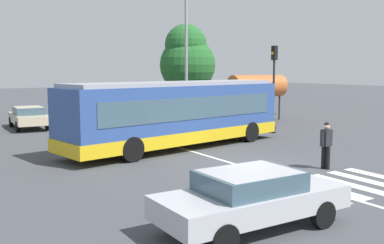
% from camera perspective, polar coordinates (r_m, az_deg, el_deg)
% --- Properties ---
extents(ground_plane, '(160.00, 160.00, 0.00)m').
position_cam_1_polar(ground_plane, '(16.50, 7.77, -5.87)').
color(ground_plane, '#424449').
extents(city_transit_bus, '(11.76, 4.69, 3.06)m').
position_cam_1_polar(city_transit_bus, '(20.24, -1.87, 1.08)').
color(city_transit_bus, black).
rests_on(city_transit_bus, ground_plane).
extents(pedestrian_crossing_street, '(0.58, 0.34, 1.72)m').
position_cam_1_polar(pedestrian_crossing_street, '(16.68, 16.99, -2.58)').
color(pedestrian_crossing_street, black).
rests_on(pedestrian_crossing_street, ground_plane).
extents(foreground_sedan, '(4.51, 1.89, 1.35)m').
position_cam_1_polar(foreground_sedan, '(10.14, 7.69, -9.48)').
color(foreground_sedan, black).
rests_on(foreground_sedan, ground_plane).
extents(parked_car_champagne, '(2.01, 4.57, 1.35)m').
position_cam_1_polar(parked_car_champagne, '(28.85, -20.43, 0.71)').
color(parked_car_champagne, black).
rests_on(parked_car_champagne, ground_plane).
extents(parked_car_silver, '(2.25, 4.65, 1.35)m').
position_cam_1_polar(parked_car_silver, '(29.82, -15.04, 1.09)').
color(parked_car_silver, black).
rests_on(parked_car_silver, ground_plane).
extents(parked_car_black, '(2.19, 4.64, 1.35)m').
position_cam_1_polar(parked_car_black, '(30.46, -10.52, 1.32)').
color(parked_car_black, black).
rests_on(parked_car_black, ground_plane).
extents(traffic_light_far_corner, '(0.33, 0.32, 5.11)m').
position_cam_1_polar(traffic_light_far_corner, '(28.58, 10.57, 6.28)').
color(traffic_light_far_corner, '#28282B').
rests_on(traffic_light_far_corner, ground_plane).
extents(bus_stop_shelter, '(4.34, 1.54, 3.25)m').
position_cam_1_polar(bus_stop_shelter, '(31.06, 8.44, 4.52)').
color(bus_stop_shelter, '#28282B').
rests_on(bus_stop_shelter, ground_plane).
extents(twin_arm_street_lamp, '(4.24, 0.32, 9.11)m').
position_cam_1_polar(twin_arm_street_lamp, '(29.18, -0.76, 10.66)').
color(twin_arm_street_lamp, '#939399').
rests_on(twin_arm_street_lamp, ground_plane).
extents(background_tree_right, '(4.32, 4.32, 7.12)m').
position_cam_1_polar(background_tree_right, '(34.38, -0.64, 8.15)').
color(background_tree_right, brown).
rests_on(background_tree_right, ground_plane).
extents(crosswalk_painted_stripes, '(6.69, 2.88, 0.01)m').
position_cam_1_polar(crosswalk_painted_stripes, '(13.89, 16.04, -8.47)').
color(crosswalk_painted_stripes, silver).
rests_on(crosswalk_painted_stripes, ground_plane).
extents(lane_center_line, '(0.16, 24.00, 0.01)m').
position_cam_1_polar(lane_center_line, '(17.95, 3.27, -4.78)').
color(lane_center_line, silver).
rests_on(lane_center_line, ground_plane).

